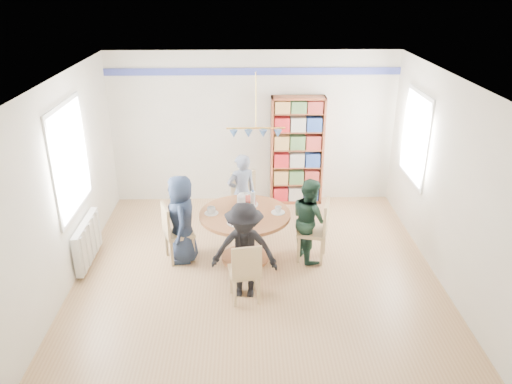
{
  "coord_description": "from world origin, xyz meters",
  "views": [
    {
      "loc": [
        -0.16,
        -6.0,
        3.87
      ],
      "look_at": [
        0.0,
        0.4,
        1.05
      ],
      "focal_mm": 35.0,
      "sensor_mm": 36.0,
      "label": 1
    }
  ],
  "objects_px": {
    "person_far": "(242,193)",
    "person_near": "(244,251)",
    "chair_right": "(318,228)",
    "person_left": "(182,219)",
    "chair_left": "(174,230)",
    "person_right": "(310,219)",
    "radiator": "(88,241)",
    "chair_far": "(245,198)",
    "chair_near": "(245,270)",
    "dining_table": "(245,225)",
    "bookshelf": "(297,152)"
  },
  "relations": [
    {
      "from": "radiator",
      "to": "bookshelf",
      "type": "xyz_separation_m",
      "value": [
        3.19,
        2.04,
        0.61
      ]
    },
    {
      "from": "dining_table",
      "to": "person_right",
      "type": "xyz_separation_m",
      "value": [
        0.93,
        0.03,
        0.06
      ]
    },
    {
      "from": "chair_right",
      "to": "chair_near",
      "type": "distance_m",
      "value": 1.46
    },
    {
      "from": "person_right",
      "to": "bookshelf",
      "type": "distance_m",
      "value": 1.99
    },
    {
      "from": "radiator",
      "to": "chair_left",
      "type": "bearing_deg",
      "value": 2.22
    },
    {
      "from": "radiator",
      "to": "person_far",
      "type": "bearing_deg",
      "value": 23.28
    },
    {
      "from": "chair_far",
      "to": "bookshelf",
      "type": "bearing_deg",
      "value": 45.73
    },
    {
      "from": "person_far",
      "to": "person_near",
      "type": "distance_m",
      "value": 1.79
    },
    {
      "from": "radiator",
      "to": "chair_far",
      "type": "height_order",
      "value": "chair_far"
    },
    {
      "from": "chair_near",
      "to": "person_right",
      "type": "bearing_deg",
      "value": 49.19
    },
    {
      "from": "person_right",
      "to": "person_near",
      "type": "bearing_deg",
      "value": 114.77
    },
    {
      "from": "chair_near",
      "to": "bookshelf",
      "type": "xyz_separation_m",
      "value": [
        0.93,
        3.04,
        0.49
      ]
    },
    {
      "from": "chair_right",
      "to": "person_far",
      "type": "height_order",
      "value": "person_far"
    },
    {
      "from": "chair_near",
      "to": "person_far",
      "type": "distance_m",
      "value": 1.96
    },
    {
      "from": "chair_far",
      "to": "bookshelf",
      "type": "xyz_separation_m",
      "value": [
        0.93,
        0.95,
        0.45
      ]
    },
    {
      "from": "person_far",
      "to": "dining_table",
      "type": "bearing_deg",
      "value": 71.1
    },
    {
      "from": "chair_near",
      "to": "person_right",
      "type": "relative_size",
      "value": 0.68
    },
    {
      "from": "person_far",
      "to": "person_near",
      "type": "relative_size",
      "value": 1.0
    },
    {
      "from": "radiator",
      "to": "chair_left",
      "type": "relative_size",
      "value": 1.12
    },
    {
      "from": "person_left",
      "to": "person_right",
      "type": "height_order",
      "value": "person_left"
    },
    {
      "from": "dining_table",
      "to": "person_near",
      "type": "xyz_separation_m",
      "value": [
        -0.01,
        -0.89,
        0.1
      ]
    },
    {
      "from": "person_right",
      "to": "chair_far",
      "type": "bearing_deg",
      "value": 22.85
    },
    {
      "from": "chair_near",
      "to": "radiator",
      "type": "bearing_deg",
      "value": 156.16
    },
    {
      "from": "person_left",
      "to": "person_near",
      "type": "height_order",
      "value": "person_left"
    },
    {
      "from": "radiator",
      "to": "chair_far",
      "type": "distance_m",
      "value": 2.52
    },
    {
      "from": "chair_left",
      "to": "bookshelf",
      "type": "relative_size",
      "value": 0.46
    },
    {
      "from": "chair_left",
      "to": "person_far",
      "type": "height_order",
      "value": "person_far"
    },
    {
      "from": "person_right",
      "to": "person_near",
      "type": "relative_size",
      "value": 0.95
    },
    {
      "from": "radiator",
      "to": "person_right",
      "type": "relative_size",
      "value": 0.81
    },
    {
      "from": "radiator",
      "to": "chair_near",
      "type": "xyz_separation_m",
      "value": [
        2.26,
        -1.0,
        0.12
      ]
    },
    {
      "from": "chair_left",
      "to": "chair_right",
      "type": "distance_m",
      "value": 2.08
    },
    {
      "from": "chair_left",
      "to": "chair_far",
      "type": "xyz_separation_m",
      "value": [
        1.03,
        1.04,
        0.02
      ]
    },
    {
      "from": "dining_table",
      "to": "person_left",
      "type": "xyz_separation_m",
      "value": [
        -0.9,
        0.02,
        0.1
      ]
    },
    {
      "from": "radiator",
      "to": "chair_left",
      "type": "xyz_separation_m",
      "value": [
        1.23,
        0.05,
        0.14
      ]
    },
    {
      "from": "person_left",
      "to": "person_near",
      "type": "relative_size",
      "value": 1.0
    },
    {
      "from": "chair_right",
      "to": "person_left",
      "type": "height_order",
      "value": "person_left"
    },
    {
      "from": "chair_right",
      "to": "chair_far",
      "type": "distance_m",
      "value": 1.49
    },
    {
      "from": "chair_right",
      "to": "chair_near",
      "type": "xyz_separation_m",
      "value": [
        -1.05,
        -1.02,
        -0.04
      ]
    },
    {
      "from": "person_left",
      "to": "bookshelf",
      "type": "distance_m",
      "value": 2.71
    },
    {
      "from": "chair_left",
      "to": "person_right",
      "type": "height_order",
      "value": "person_right"
    },
    {
      "from": "chair_left",
      "to": "chair_right",
      "type": "bearing_deg",
      "value": -0.68
    },
    {
      "from": "chair_far",
      "to": "person_far",
      "type": "relative_size",
      "value": 0.71
    },
    {
      "from": "chair_left",
      "to": "chair_far",
      "type": "distance_m",
      "value": 1.47
    },
    {
      "from": "radiator",
      "to": "person_left",
      "type": "xyz_separation_m",
      "value": [
        1.36,
        0.07,
        0.31
      ]
    },
    {
      "from": "person_right",
      "to": "bookshelf",
      "type": "height_order",
      "value": "bookshelf"
    },
    {
      "from": "person_right",
      "to": "person_near",
      "type": "xyz_separation_m",
      "value": [
        -0.94,
        -0.92,
        0.03
      ]
    },
    {
      "from": "dining_table",
      "to": "chair_left",
      "type": "relative_size",
      "value": 1.46
    },
    {
      "from": "chair_left",
      "to": "chair_far",
      "type": "relative_size",
      "value": 0.95
    },
    {
      "from": "chair_right",
      "to": "chair_left",
      "type": "bearing_deg",
      "value": 179.32
    },
    {
      "from": "person_left",
      "to": "chair_far",
      "type": "bearing_deg",
      "value": 130.8
    }
  ]
}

